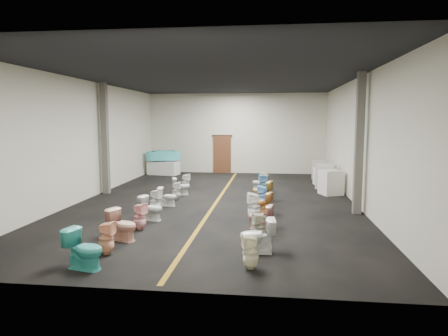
{
  "coord_description": "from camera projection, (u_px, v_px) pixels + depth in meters",
  "views": [
    {
      "loc": [
        1.99,
        -14.56,
        3.0
      ],
      "look_at": [
        0.13,
        1.0,
        1.12
      ],
      "focal_mm": 32.0,
      "sensor_mm": 36.0,
      "label": 1
    }
  ],
  "objects": [
    {
      "name": "toilet_right_2",
      "position": [
        259.0,
        227.0,
        9.95
      ],
      "size": [
        0.4,
        0.4,
        0.7
      ],
      "primitive_type": "imported",
      "rotation": [
        0.0,
        0.0,
        -1.25
      ],
      "color": "beige",
      "rests_on": "floor"
    },
    {
      "name": "toilet_left_4",
      "position": [
        151.0,
        208.0,
        12.0
      ],
      "size": [
        0.8,
        0.58,
        0.74
      ],
      "primitive_type": "imported",
      "rotation": [
        0.0,
        0.0,
        1.32
      ],
      "color": "silver",
      "rests_on": "floor"
    },
    {
      "name": "toilet_right_8",
      "position": [
        264.0,
        185.0,
        16.02
      ],
      "size": [
        0.46,
        0.46,
        0.85
      ],
      "primitive_type": "imported",
      "rotation": [
        0.0,
        0.0,
        -1.36
      ],
      "color": "#6FADD8",
      "rests_on": "floor"
    },
    {
      "name": "appliance_crate_c",
      "position": [
        323.0,
        176.0,
        18.53
      ],
      "size": [
        0.91,
        0.91,
        0.82
      ],
      "primitive_type": "cube",
      "rotation": [
        0.0,
        0.0,
        0.31
      ],
      "color": "silver",
      "rests_on": "floor"
    },
    {
      "name": "toilet_right_1",
      "position": [
        257.0,
        236.0,
        9.01
      ],
      "size": [
        0.84,
        0.54,
        0.81
      ],
      "primitive_type": "imported",
      "rotation": [
        0.0,
        0.0,
        -1.45
      ],
      "color": "white",
      "rests_on": "floor"
    },
    {
      "name": "toilet_left_1",
      "position": [
        106.0,
        238.0,
        8.91
      ],
      "size": [
        0.35,
        0.35,
        0.76
      ],
      "primitive_type": "imported",
      "rotation": [
        0.0,
        0.0,
        1.56
      ],
      "color": "#FAB58C",
      "rests_on": "floor"
    },
    {
      "name": "appliance_crate_b",
      "position": [
        326.0,
        176.0,
        17.6
      ],
      "size": [
        0.98,
        0.98,
        1.06
      ],
      "primitive_type": "cube",
      "rotation": [
        0.0,
        0.0,
        -0.34
      ],
      "color": "silver",
      "rests_on": "floor"
    },
    {
      "name": "column_left",
      "position": [
        105.0,
        139.0,
        16.22
      ],
      "size": [
        0.25,
        0.25,
        4.5
      ],
      "primitive_type": "cube",
      "color": "#59544C",
      "rests_on": "floor"
    },
    {
      "name": "toilet_left_5",
      "position": [
        155.0,
        201.0,
        12.94
      ],
      "size": [
        0.44,
        0.43,
        0.78
      ],
      "primitive_type": "imported",
      "rotation": [
        0.0,
        0.0,
        1.3
      ],
      "color": "silver",
      "rests_on": "floor"
    },
    {
      "name": "toilet_right_5",
      "position": [
        262.0,
        202.0,
        12.98
      ],
      "size": [
        0.76,
        0.58,
        0.69
      ],
      "primitive_type": "imported",
      "rotation": [
        0.0,
        0.0,
        -1.9
      ],
      "color": "#E39847",
      "rests_on": "floor"
    },
    {
      "name": "back_door",
      "position": [
        222.0,
        155.0,
        22.74
      ],
      "size": [
        1.0,
        0.1,
        2.1
      ],
      "primitive_type": "cube",
      "color": "#562D19",
      "rests_on": "floor"
    },
    {
      "name": "toilet_left_2",
      "position": [
        123.0,
        225.0,
        9.97
      ],
      "size": [
        0.89,
        0.69,
        0.8
      ],
      "primitive_type": "imported",
      "rotation": [
        0.0,
        0.0,
        1.22
      ],
      "color": "#EEAC96",
      "rests_on": "floor"
    },
    {
      "name": "toilet_right_4",
      "position": [
        254.0,
        207.0,
        11.92
      ],
      "size": [
        0.45,
        0.45,
        0.86
      ],
      "primitive_type": "imported",
      "rotation": [
        0.0,
        0.0,
        -1.41
      ],
      "color": "white",
      "rests_on": "floor"
    },
    {
      "name": "toilet_left_7",
      "position": [
        176.0,
        191.0,
        15.05
      ],
      "size": [
        0.33,
        0.32,
        0.69
      ],
      "primitive_type": "imported",
      "rotation": [
        0.0,
        0.0,
        1.53
      ],
      "color": "white",
      "rests_on": "floor"
    },
    {
      "name": "appliance_crate_a",
      "position": [
        331.0,
        182.0,
        16.13
      ],
      "size": [
        1.0,
        1.0,
        1.0
      ],
      "primitive_type": "cube",
      "rotation": [
        0.0,
        0.0,
        0.37
      ],
      "color": "silver",
      "rests_on": "floor"
    },
    {
      "name": "wall_right",
      "position": [
        357.0,
        142.0,
        14.09
      ],
      "size": [
        0.0,
        16.0,
        16.0
      ],
      "primitive_type": "plane",
      "rotation": [
        1.57,
        0.0,
        -1.57
      ],
      "color": "beige",
      "rests_on": "ground"
    },
    {
      "name": "toilet_right_10",
      "position": [
        265.0,
        180.0,
        17.91
      ],
      "size": [
        0.37,
        0.37,
        0.68
      ],
      "primitive_type": "imported",
      "rotation": [
        0.0,
        0.0,
        -1.78
      ],
      "color": "beige",
      "rests_on": "floor"
    },
    {
      "name": "bathtub",
      "position": [
        163.0,
        155.0,
        22.0
      ],
      "size": [
        1.79,
        1.06,
        0.55
      ],
      "rotation": [
        0.0,
        0.0,
        0.34
      ],
      "color": "#43BAC3",
      "rests_on": "display_table"
    },
    {
      "name": "door_frame",
      "position": [
        222.0,
        136.0,
        22.62
      ],
      "size": [
        1.15,
        0.08,
        0.1
      ],
      "primitive_type": "cube",
      "color": "#331C11",
      "rests_on": "back_door"
    },
    {
      "name": "toilet_left_9",
      "position": [
        186.0,
        182.0,
        17.03
      ],
      "size": [
        0.36,
        0.36,
        0.73
      ],
      "primitive_type": "imported",
      "rotation": [
        0.0,
        0.0,
        1.48
      ],
      "color": "white",
      "rests_on": "floor"
    },
    {
      "name": "wall_back",
      "position": [
        236.0,
        133.0,
        22.56
      ],
      "size": [
        10.0,
        0.0,
        10.0
      ],
      "primitive_type": "plane",
      "rotation": [
        1.57,
        0.0,
        0.0
      ],
      "color": "beige",
      "rests_on": "ground"
    },
    {
      "name": "toilet_left_3",
      "position": [
        140.0,
        217.0,
        10.91
      ],
      "size": [
        0.44,
        0.44,
        0.76
      ],
      "primitive_type": "imported",
      "rotation": [
        0.0,
        0.0,
        1.23
      ],
      "color": "#FAB1B1",
      "rests_on": "floor"
    },
    {
      "name": "toilet_left_0",
      "position": [
        85.0,
        249.0,
        8.05
      ],
      "size": [
        0.9,
        0.64,
        0.83
      ],
      "primitive_type": "imported",
      "rotation": [
        0.0,
        0.0,
        1.33
      ],
      "color": "teal",
      "rests_on": "floor"
    },
    {
      "name": "ceiling",
      "position": [
        217.0,
        78.0,
        14.41
      ],
      "size": [
        16.0,
        16.0,
        0.0
      ],
      "primitive_type": "plane",
      "rotation": [
        3.14,
        0.0,
        0.0
      ],
      "color": "black",
      "rests_on": "ground"
    },
    {
      "name": "toilet_right_3",
      "position": [
        260.0,
        217.0,
        11.0
      ],
      "size": [
        0.74,
        0.52,
        0.69
      ],
      "primitive_type": "imported",
      "rotation": [
        0.0,
        0.0,
        -1.78
      ],
      "color": "pink",
      "rests_on": "floor"
    },
    {
      "name": "wall_front",
      "position": [
        154.0,
        165.0,
        6.79
      ],
      "size": [
        10.0,
        0.0,
        10.0
      ],
      "primitive_type": "plane",
      "rotation": [
        -1.57,
        0.0,
        0.0
      ],
      "color": "beige",
      "rests_on": "ground"
    },
    {
      "name": "column_right",
      "position": [
        359.0,
        144.0,
        12.64
      ],
      "size": [
        0.25,
        0.25,
        4.5
      ],
      "primitive_type": "cube",
      "color": "#59544C",
      "rests_on": "floor"
    },
    {
      "name": "wall_left",
      "position": [
        88.0,
        140.0,
        15.26
      ],
      "size": [
        0.0,
        16.0,
        16.0
      ],
      "primitive_type": "plane",
      "rotation": [
        1.57,
        0.0,
        1.57
      ],
      "color": "beige",
      "rests_on": "ground"
    },
    {
      "name": "toilet_right_7",
      "position": [
        262.0,
        191.0,
        14.9
      ],
      "size": [
        0.83,
        0.62,
        0.75
      ],
      "primitive_type": "imported",
      "rotation": [
        0.0,
        0.0,
        -1.87
      ],
      "color": "gold",
      "rests_on": "floor"
    },
    {
      "name": "aisle_stripe",
      "position": [
        217.0,
        201.0,
        14.94
      ],
      "size": [
        0.12,
        15.6,
        0.01
      ],
      "primitive_type": "cube",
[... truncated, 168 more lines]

